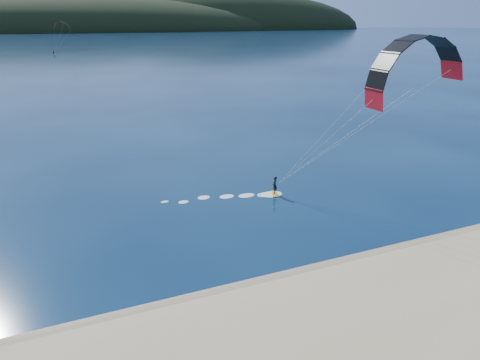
# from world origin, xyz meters

# --- Properties ---
(ground) EXTENTS (1800.00, 1800.00, 0.00)m
(ground) POSITION_xyz_m (0.00, 0.00, 0.00)
(ground) COLOR #061832
(ground) RESTS_ON ground
(wet_sand) EXTENTS (220.00, 2.50, 0.10)m
(wet_sand) POSITION_xyz_m (0.00, 4.50, 0.05)
(wet_sand) COLOR olive
(wet_sand) RESTS_ON ground
(headland) EXTENTS (1200.00, 310.00, 140.00)m
(headland) POSITION_xyz_m (0.63, 745.28, 0.00)
(headland) COLOR black
(headland) RESTS_ON ground
(kitesurfer_near) EXTENTS (23.07, 9.49, 14.23)m
(kitesurfer_near) POSITION_xyz_m (16.95, 10.68, 9.95)
(kitesurfer_near) COLOR yellow
(kitesurfer_near) RESTS_ON ground
(kitesurfer_far) EXTENTS (10.16, 7.19, 14.33)m
(kitesurfer_far) POSITION_xyz_m (-13.64, 200.38, 11.12)
(kitesurfer_far) COLOR yellow
(kitesurfer_far) RESTS_ON ground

